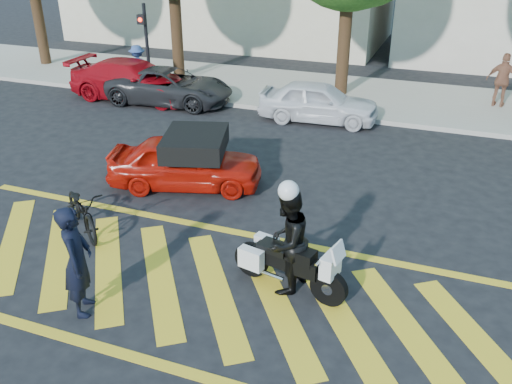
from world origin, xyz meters
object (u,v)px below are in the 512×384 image
(red_convertible, at_px, (186,162))
(parked_mid_right, at_px, (319,102))
(parked_mid_left, at_px, (170,86))
(bicycle, at_px, (82,210))
(officer_bike, at_px, (77,261))
(officer_moto, at_px, (287,241))
(police_motorcycle, at_px, (287,263))
(parked_left, at_px, (135,80))

(red_convertible, height_order, parked_mid_right, parked_mid_right)
(parked_mid_left, bearing_deg, parked_mid_right, -93.98)
(bicycle, distance_m, red_convertible, 2.81)
(officer_bike, xyz_separation_m, officer_moto, (2.89, 1.70, -0.00))
(bicycle, xyz_separation_m, police_motorcycle, (4.46, -0.40, 0.03))
(officer_bike, bearing_deg, parked_mid_right, -33.30)
(bicycle, height_order, parked_left, parked_left)
(officer_moto, relative_size, red_convertible, 0.53)
(red_convertible, xyz_separation_m, parked_mid_right, (1.75, 5.66, 0.02))
(officer_moto, distance_m, parked_mid_right, 8.86)
(bicycle, relative_size, police_motorcycle, 0.87)
(bicycle, relative_size, parked_left, 0.39)
(red_convertible, xyz_separation_m, parked_left, (-4.91, 5.70, 0.07))
(police_motorcycle, relative_size, parked_mid_left, 0.49)
(officer_moto, height_order, red_convertible, officer_moto)
(officer_bike, bearing_deg, police_motorcycle, -86.31)
(red_convertible, bearing_deg, parked_left, 24.43)
(parked_left, bearing_deg, parked_mid_right, -91.15)
(officer_bike, relative_size, officer_moto, 1.00)
(officer_moto, xyz_separation_m, red_convertible, (-3.45, 3.03, -0.34))
(police_motorcycle, height_order, parked_left, parked_left)
(bicycle, xyz_separation_m, officer_moto, (4.45, -0.40, 0.46))
(bicycle, relative_size, red_convertible, 0.52)
(officer_bike, bearing_deg, red_convertible, -20.06)
(red_convertible, bearing_deg, police_motorcycle, -147.39)
(police_motorcycle, distance_m, officer_moto, 0.43)
(parked_mid_right, bearing_deg, parked_left, 85.91)
(parked_left, xyz_separation_m, parked_mid_right, (6.66, -0.04, -0.05))
(bicycle, distance_m, police_motorcycle, 4.48)
(officer_bike, xyz_separation_m, police_motorcycle, (2.91, 1.71, -0.43))
(parked_left, bearing_deg, parked_mid_left, -90.84)
(bicycle, bearing_deg, red_convertible, 17.04)
(parked_mid_right, bearing_deg, bicycle, 157.91)
(bicycle, height_order, officer_moto, officer_moto)
(officer_bike, xyz_separation_m, red_convertible, (-0.56, 4.73, -0.34))
(parked_mid_left, bearing_deg, red_convertible, -151.85)
(officer_moto, height_order, parked_left, officer_moto)
(officer_moto, height_order, parked_mid_right, officer_moto)
(red_convertible, relative_size, parked_mid_left, 0.83)
(officer_moto, bearing_deg, parked_mid_left, -128.75)
(parked_mid_left, bearing_deg, police_motorcycle, -144.87)
(parked_left, bearing_deg, officer_bike, -153.18)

